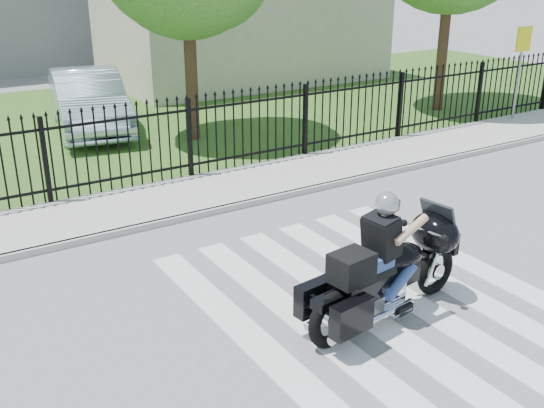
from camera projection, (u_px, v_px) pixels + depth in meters
ground at (371, 297)px, 9.14m from camera, size 120.00×120.00×0.00m
crosswalk at (371, 296)px, 9.14m from camera, size 5.00×5.50×0.01m
sidewalk at (212, 191)px, 13.06m from camera, size 40.00×2.00×0.12m
curb at (236, 206)px, 12.27m from camera, size 40.00×0.12×0.12m
grass_strip at (103, 122)px, 18.60m from camera, size 40.00×12.00×0.02m
iron_fence at (190, 140)px, 13.54m from camera, size 26.00×0.04×1.80m
building_low at (243, 33)px, 24.58m from camera, size 10.00×6.00×3.50m
motorcycle_rider at (385, 267)px, 8.32m from camera, size 2.82×1.12×1.87m
parked_car at (89, 101)px, 17.43m from camera, size 2.59×5.24×1.65m
traffic_sign at (522, 54)px, 17.95m from camera, size 0.57×0.09×2.61m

